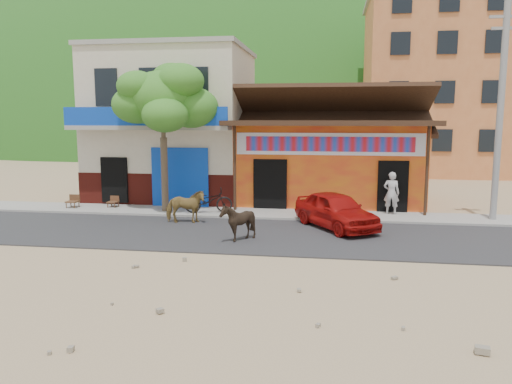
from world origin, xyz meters
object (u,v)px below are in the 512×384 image
cafe_chair_left (72,196)px  cafe_chair_right (113,197)px  cow_tan (185,206)px  red_car (336,210)px  cow_dark (238,222)px  scooter (209,200)px  pedestrian (391,193)px  utility_pole (500,112)px  tree (164,138)px

cafe_chair_left → cafe_chair_right: 1.70m
cafe_chair_left → cow_tan: bearing=-19.5°
cow_tan → red_car: (5.51, -0.04, 0.02)m
cow_tan → cow_dark: bearing=-143.1°
scooter → pedestrian: pedestrian is taller
utility_pole → pedestrian: size_ratio=4.73×
tree → cow_tan: 3.40m
tree → pedestrian: 9.37m
tree → cow_tan: size_ratio=4.07×
utility_pole → cow_tan: utility_pole is taller
tree → cafe_chair_left: 4.86m
tree → pedestrian: (9.10, 0.65, -2.15)m
cafe_chair_right → cow_dark: bearing=-32.5°
cafe_chair_left → cafe_chair_right: (1.66, 0.36, -0.07)m
tree → cow_dark: (3.85, -4.26, -2.47)m
cow_tan → scooter: (0.46, 1.69, -0.04)m
tree → utility_pole: 12.84m
cow_dark → cafe_chair_left: cow_dark is taller
red_car → tree: bearing=131.2°
cow_dark → scooter: bearing=-161.9°
utility_pole → pedestrian: 4.88m
tree → cafe_chair_right: (-2.50, 0.47, -2.56)m
red_car → cafe_chair_right: 9.72m
scooter → cafe_chair_right: 4.42m
cow_tan → cow_dark: cow_tan is taller
tree → red_car: tree is taller
scooter → cafe_chair_left: size_ratio=1.90×
red_car → cow_tan: bearing=146.3°
tree → cow_tan: bearing=-53.0°
pedestrian → cafe_chair_right: bearing=10.0°
scooter → pedestrian: 7.28m
scooter → cow_dark: bearing=-168.7°
red_car → utility_pole: bearing=-13.5°
tree → pedestrian: size_ratio=3.55×
utility_pole → scooter: size_ratio=4.19×
tree → cow_dark: size_ratio=4.91×
utility_pole → scooter: (-10.93, -0.38, -3.50)m
cafe_chair_left → utility_pole: bearing=0.4°
tree → utility_pole: bearing=0.9°
utility_pole → red_car: size_ratio=2.12×
cafe_chair_left → cafe_chair_right: cafe_chair_left is taller
cow_tan → cafe_chair_left: (-5.57, 1.98, -0.04)m
cow_tan → cafe_chair_right: size_ratio=1.69×
pedestrian → cafe_chair_right: (-11.60, -0.19, -0.41)m
cow_dark → red_car: 3.86m
red_car → cafe_chair_left: 11.27m
pedestrian → cafe_chair_left: 13.28m
utility_pole → pedestrian: (-3.70, 0.45, -3.15)m
utility_pole → cafe_chair_left: utility_pole is taller
utility_pole → cafe_chair_left: bearing=-179.7°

